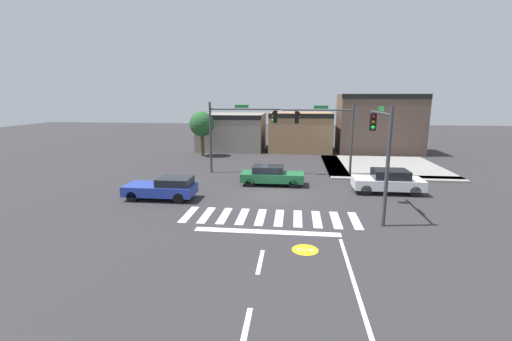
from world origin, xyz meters
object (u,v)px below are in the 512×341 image
Objects in this scene: car_green at (271,175)px; car_blue at (164,188)px; traffic_signal_southeast at (381,141)px; car_white at (388,181)px; roadside_tree at (202,124)px; traffic_signal_northeast at (327,126)px; traffic_signal_northwest at (238,125)px.

car_green is 1.04× the size of car_blue.
car_white is at bearing -20.87° from traffic_signal_southeast.
car_green is (-5.95, 5.81, -3.25)m from traffic_signal_southeast.
roadside_tree reaches higher than car_green.
traffic_signal_northeast is at bearing -33.43° from roadside_tree.
car_blue is (-14.01, -3.02, -0.08)m from car_white.
traffic_signal_northwest is 12.98m from traffic_signal_southeast.
roadside_tree is (-14.06, 17.45, -0.59)m from traffic_signal_southeast.
traffic_signal_southeast reaches higher than roadside_tree.
car_white is at bearing -39.15° from roadside_tree.
traffic_signal_northwest is 1.32× the size of car_green.
car_white is 7.80m from car_green.
car_white is 20.54m from roadside_tree.
traffic_signal_southeast is 5.84m from car_white.
traffic_signal_northwest is 1.37× the size of car_blue.
car_white is (10.64, -4.87, -3.17)m from traffic_signal_northwest.
traffic_signal_northeast is at bearing 126.99° from car_white.
car_green is at bearing -146.03° from car_blue.
traffic_signal_northeast is at bearing 41.70° from car_green.
car_white is 0.93× the size of roadside_tree.
traffic_signal_southeast is at bearing -51.14° from roadside_tree.
traffic_signal_northeast is 14.58m from roadside_tree.
traffic_signal_southeast is at bearing -110.87° from car_white.
roadside_tree is at bearing 122.83° from traffic_signal_northwest.
car_white is 0.99× the size of car_green.
car_blue is 0.90× the size of roadside_tree.
traffic_signal_southeast is 1.30× the size of car_white.
roadside_tree is at bearing 140.85° from car_white.
traffic_signal_northeast is 6.82m from car_white.
traffic_signal_northeast is (-1.90, 9.42, -0.04)m from traffic_signal_southeast.
traffic_signal_southeast is at bearing 172.74° from car_blue.
traffic_signal_northwest is at bearing -0.19° from traffic_signal_northeast.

